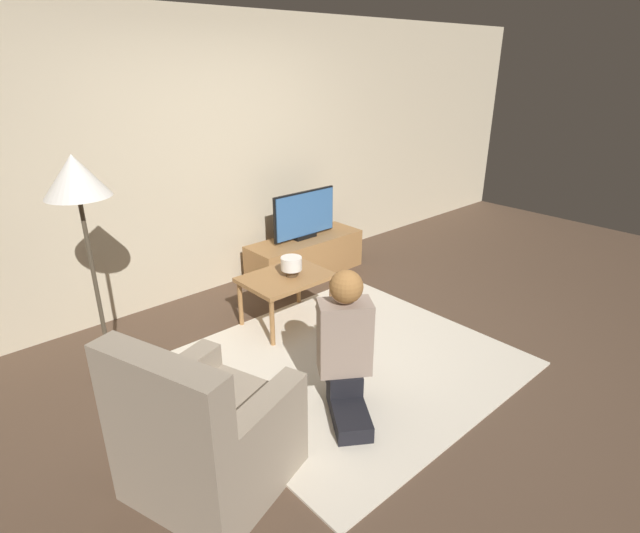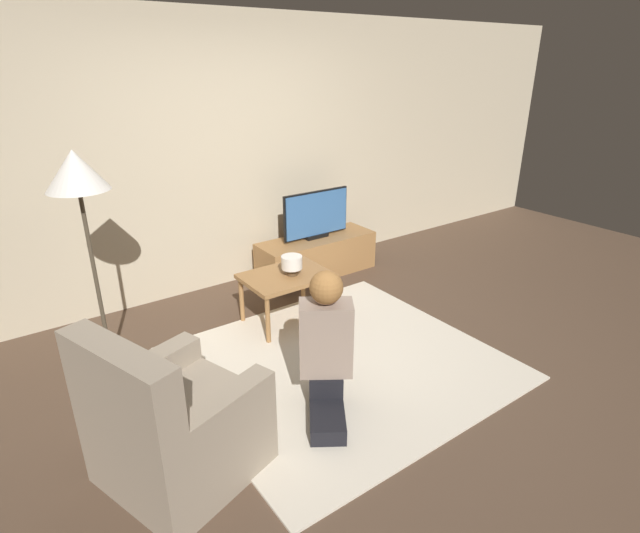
{
  "view_description": "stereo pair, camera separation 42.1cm",
  "coord_description": "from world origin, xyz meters",
  "px_view_note": "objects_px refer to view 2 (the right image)",
  "views": [
    {
      "loc": [
        -2.36,
        -2.29,
        2.17
      ],
      "look_at": [
        0.24,
        0.61,
        0.55
      ],
      "focal_mm": 28.0,
      "sensor_mm": 36.0,
      "label": 1
    },
    {
      "loc": [
        -2.03,
        -2.55,
        2.17
      ],
      "look_at": [
        0.24,
        0.61,
        0.55
      ],
      "focal_mm": 28.0,
      "sensor_mm": 36.0,
      "label": 2
    }
  ],
  "objects_px": {
    "armchair": "(175,429)",
    "table_lamp": "(292,264)",
    "coffee_table": "(286,280)",
    "tv": "(316,214)",
    "floor_lamp": "(78,183)",
    "person_kneeling": "(326,341)"
  },
  "relations": [
    {
      "from": "armchair",
      "to": "table_lamp",
      "type": "xyz_separation_m",
      "value": [
        1.47,
        1.11,
        0.25
      ]
    },
    {
      "from": "coffee_table",
      "to": "tv",
      "type": "bearing_deg",
      "value": 41.24
    },
    {
      "from": "floor_lamp",
      "to": "armchair",
      "type": "distance_m",
      "value": 1.77
    },
    {
      "from": "floor_lamp",
      "to": "person_kneeling",
      "type": "relative_size",
      "value": 1.67
    },
    {
      "from": "armchair",
      "to": "table_lamp",
      "type": "bearing_deg",
      "value": -71.38
    },
    {
      "from": "tv",
      "to": "table_lamp",
      "type": "relative_size",
      "value": 4.37
    },
    {
      "from": "tv",
      "to": "person_kneeling",
      "type": "height_order",
      "value": "person_kneeling"
    },
    {
      "from": "tv",
      "to": "armchair",
      "type": "bearing_deg",
      "value": -140.43
    },
    {
      "from": "tv",
      "to": "coffee_table",
      "type": "bearing_deg",
      "value": -138.76
    },
    {
      "from": "tv",
      "to": "floor_lamp",
      "type": "height_order",
      "value": "floor_lamp"
    },
    {
      "from": "floor_lamp",
      "to": "armchair",
      "type": "xyz_separation_m",
      "value": [
        0.02,
        -1.4,
        -1.09
      ]
    },
    {
      "from": "tv",
      "to": "table_lamp",
      "type": "distance_m",
      "value": 1.12
    },
    {
      "from": "floor_lamp",
      "to": "person_kneeling",
      "type": "bearing_deg",
      "value": -53.54
    },
    {
      "from": "table_lamp",
      "to": "floor_lamp",
      "type": "bearing_deg",
      "value": 169.1
    },
    {
      "from": "tv",
      "to": "floor_lamp",
      "type": "relative_size",
      "value": 0.48
    },
    {
      "from": "coffee_table",
      "to": "armchair",
      "type": "distance_m",
      "value": 1.84
    },
    {
      "from": "armchair",
      "to": "person_kneeling",
      "type": "height_order",
      "value": "person_kneeling"
    },
    {
      "from": "floor_lamp",
      "to": "armchair",
      "type": "relative_size",
      "value": 1.71
    },
    {
      "from": "floor_lamp",
      "to": "person_kneeling",
      "type": "xyz_separation_m",
      "value": [
        1.03,
        -1.4,
        -0.9
      ]
    },
    {
      "from": "tv",
      "to": "armchair",
      "type": "height_order",
      "value": "armchair"
    },
    {
      "from": "tv",
      "to": "coffee_table",
      "type": "height_order",
      "value": "tv"
    },
    {
      "from": "floor_lamp",
      "to": "table_lamp",
      "type": "bearing_deg",
      "value": -10.9
    }
  ]
}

